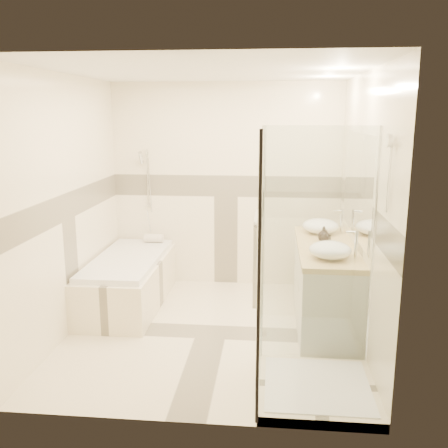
# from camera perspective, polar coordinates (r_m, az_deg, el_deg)

# --- Properties ---
(room) EXTENTS (2.82, 3.02, 2.52)m
(room) POSITION_cam_1_polar(r_m,az_deg,el_deg) (4.71, -0.83, 1.86)
(room) COLOR #F3E4C1
(room) RESTS_ON ground
(bathtub) EXTENTS (0.75, 1.70, 0.56)m
(bathtub) POSITION_cam_1_polar(r_m,az_deg,el_deg) (5.77, -10.86, -6.11)
(bathtub) COLOR #F8E9C6
(bathtub) RESTS_ON ground
(vanity) EXTENTS (0.58, 1.62, 0.85)m
(vanity) POSITION_cam_1_polar(r_m,az_deg,el_deg) (5.20, 11.45, -6.84)
(vanity) COLOR white
(vanity) RESTS_ON ground
(shower_enclosure) EXTENTS (0.96, 0.93, 2.04)m
(shower_enclosure) POSITION_cam_1_polar(r_m,az_deg,el_deg) (3.97, 9.01, -11.80)
(shower_enclosure) COLOR #F8E9C6
(shower_enclosure) RESTS_ON ground
(vessel_sink_near) EXTENTS (0.39, 0.39, 0.16)m
(vessel_sink_near) POSITION_cam_1_polar(r_m,az_deg,el_deg) (5.53, 10.97, -0.23)
(vessel_sink_near) COLOR white
(vessel_sink_near) RESTS_ON vanity
(vessel_sink_far) EXTENTS (0.38, 0.38, 0.15)m
(vessel_sink_far) POSITION_cam_1_polar(r_m,az_deg,el_deg) (4.60, 12.04, -2.92)
(vessel_sink_far) COLOR white
(vessel_sink_far) RESTS_ON vanity
(faucet_near) EXTENTS (0.11, 0.03, 0.27)m
(faucet_near) POSITION_cam_1_polar(r_m,az_deg,el_deg) (5.54, 13.23, 0.48)
(faucet_near) COLOR silver
(faucet_near) RESTS_ON vanity
(faucet_far) EXTENTS (0.11, 0.03, 0.26)m
(faucet_far) POSITION_cam_1_polar(r_m,az_deg,el_deg) (4.61, 14.75, -2.04)
(faucet_far) COLOR silver
(faucet_far) RESTS_ON vanity
(amenity_bottle_a) EXTENTS (0.10, 0.10, 0.17)m
(amenity_bottle_a) POSITION_cam_1_polar(r_m,az_deg,el_deg) (4.96, 11.58, -1.65)
(amenity_bottle_a) COLOR black
(amenity_bottle_a) RESTS_ON vanity
(amenity_bottle_b) EXTENTS (0.15, 0.15, 0.16)m
(amenity_bottle_b) POSITION_cam_1_polar(r_m,az_deg,el_deg) (5.18, 11.33, -1.13)
(amenity_bottle_b) COLOR black
(amenity_bottle_b) RESTS_ON vanity
(folded_towels) EXTENTS (0.21, 0.29, 0.08)m
(folded_towels) POSITION_cam_1_polar(r_m,az_deg,el_deg) (5.73, 10.79, -0.18)
(folded_towels) COLOR white
(folded_towels) RESTS_ON vanity
(rolled_towel) EXTENTS (0.23, 0.11, 0.11)m
(rolled_towel) POSITION_cam_1_polar(r_m,az_deg,el_deg) (6.26, -8.02, -1.62)
(rolled_towel) COLOR white
(rolled_towel) RESTS_ON bathtub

